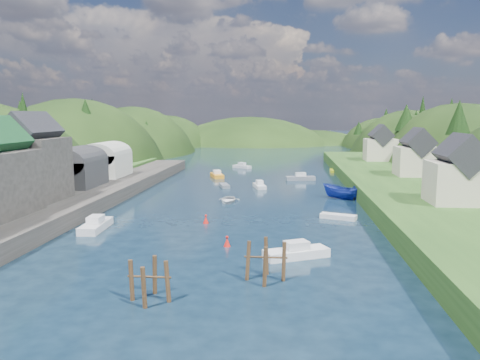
# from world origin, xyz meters

# --- Properties ---
(ground) EXTENTS (600.00, 600.00, 0.00)m
(ground) POSITION_xyz_m (0.00, 50.00, 0.00)
(ground) COLOR black
(ground) RESTS_ON ground
(hillside_left) EXTENTS (44.00, 245.56, 52.00)m
(hillside_left) POSITION_xyz_m (-45.00, 75.00, -8.03)
(hillside_left) COLOR black
(hillside_left) RESTS_ON ground
(hillside_right) EXTENTS (36.00, 245.56, 48.00)m
(hillside_right) POSITION_xyz_m (45.00, 75.00, -7.41)
(hillside_right) COLOR black
(hillside_right) RESTS_ON ground
(far_hills) EXTENTS (103.00, 68.00, 44.00)m
(far_hills) POSITION_xyz_m (1.22, 174.01, -10.80)
(far_hills) COLOR black
(far_hills) RESTS_ON ground
(hill_trees) EXTENTS (92.32, 151.16, 12.63)m
(hill_trees) POSITION_xyz_m (0.47, 63.88, 11.12)
(hill_trees) COLOR black
(hill_trees) RESTS_ON ground
(quay_left) EXTENTS (12.00, 110.00, 2.00)m
(quay_left) POSITION_xyz_m (-24.00, 20.00, 1.00)
(quay_left) COLOR #2D2B28
(quay_left) RESTS_ON ground
(boat_sheds) EXTENTS (7.00, 21.00, 7.50)m
(boat_sheds) POSITION_xyz_m (-26.00, 39.00, 5.27)
(boat_sheds) COLOR #2D2D30
(boat_sheds) RESTS_ON quay_left
(terrace_right) EXTENTS (16.00, 120.00, 2.40)m
(terrace_right) POSITION_xyz_m (25.00, 40.00, 1.20)
(terrace_right) COLOR #234719
(terrace_right) RESTS_ON ground
(right_bank_cottages) EXTENTS (9.00, 59.24, 8.41)m
(right_bank_cottages) POSITION_xyz_m (28.00, 48.33, 5.84)
(right_bank_cottages) COLOR beige
(right_bank_cottages) RESTS_ON terrace_right
(piling_cluster_near) EXTENTS (3.11, 2.91, 3.53)m
(piling_cluster_near) POSITION_xyz_m (-3.07, -5.12, 1.20)
(piling_cluster_near) COLOR #382314
(piling_cluster_near) RESTS_ON ground
(piling_cluster_far) EXTENTS (3.39, 3.15, 3.73)m
(piling_cluster_far) POSITION_xyz_m (4.83, -0.18, 1.30)
(piling_cluster_far) COLOR #382314
(piling_cluster_far) RESTS_ON ground
(channel_buoy_near) EXTENTS (0.70, 0.70, 1.10)m
(channel_buoy_near) POSITION_xyz_m (0.60, 8.98, 0.48)
(channel_buoy_near) COLOR red
(channel_buoy_near) RESTS_ON ground
(channel_buoy_far) EXTENTS (0.70, 0.70, 1.10)m
(channel_buoy_far) POSITION_xyz_m (-3.20, 18.58, 0.48)
(channel_buoy_far) COLOR red
(channel_buoy_far) RESTS_ON ground
(moored_boats) EXTENTS (34.39, 96.97, 2.39)m
(moored_boats) POSITION_xyz_m (4.24, 31.37, 0.63)
(moored_boats) COLOR yellow
(moored_boats) RESTS_ON ground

